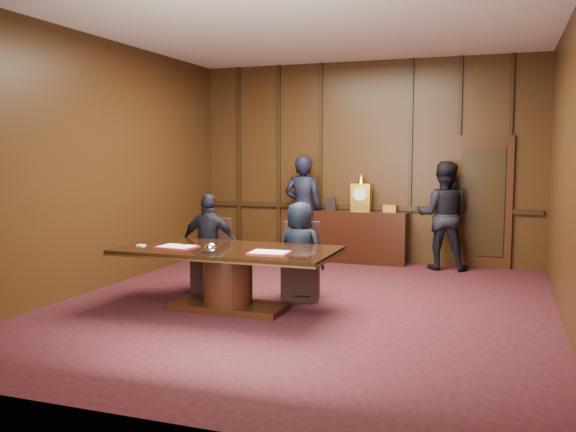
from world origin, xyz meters
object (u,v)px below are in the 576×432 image
object	(u,v)px
signatory_right	(300,251)
witness_left	(303,208)
sideboard	(361,235)
witness_right	(443,215)
conference_table	(228,268)
signatory_left	(209,243)

from	to	relation	value
signatory_right	witness_left	distance (m)	2.95
sideboard	witness_right	xyz separation A→B (m)	(1.41, -0.16, 0.40)
signatory_right	witness_left	world-z (taller)	witness_left
sideboard	signatory_right	world-z (taller)	sideboard
conference_table	witness_right	bearing A→B (deg)	58.63
conference_table	signatory_right	distance (m)	1.04
sideboard	signatory_left	size ratio (longest dim) A/B	1.18
signatory_left	witness_left	world-z (taller)	witness_left
signatory_left	witness_right	distance (m)	4.00
signatory_right	witness_left	size ratio (longest dim) A/B	0.68
sideboard	witness_right	world-z (taller)	witness_right
sideboard	signatory_right	distance (m)	2.97
conference_table	witness_left	bearing A→B (deg)	93.43
sideboard	conference_table	size ratio (longest dim) A/B	0.61
witness_left	witness_right	world-z (taller)	witness_left
signatory_left	signatory_right	bearing A→B (deg)	173.29
sideboard	witness_right	distance (m)	1.47
signatory_left	signatory_right	world-z (taller)	signatory_left
witness_left	signatory_left	bearing A→B (deg)	80.90
sideboard	signatory_right	size ratio (longest dim) A/B	1.25
sideboard	witness_right	bearing A→B (deg)	-6.49
witness_right	witness_left	bearing A→B (deg)	-1.25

